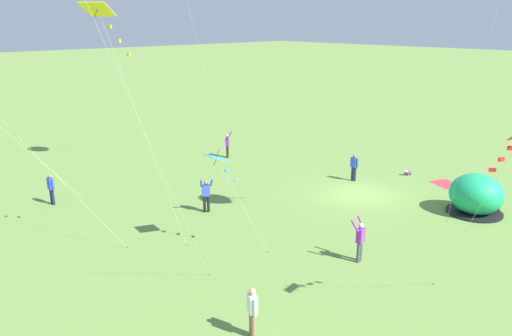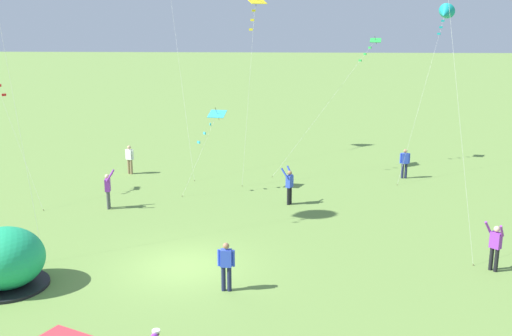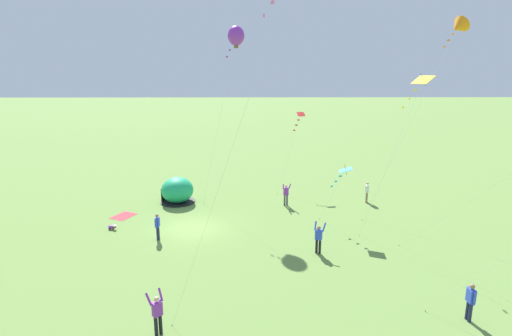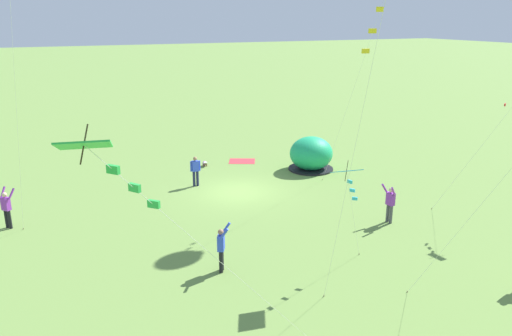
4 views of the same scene
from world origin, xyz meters
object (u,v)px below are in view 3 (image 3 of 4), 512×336
(person_flying_kite, at_px, (319,237))
(kite_orange, at_px, (458,27))
(kite_red, at_px, (299,118))
(kite_purple, at_px, (236,36))
(popup_tent, at_px, (177,191))
(toddler_crawling, at_px, (113,227))
(person_center_field, at_px, (157,313))
(kite_yellow, at_px, (420,85))
(person_watching_sky, at_px, (158,225))
(kite_cyan, at_px, (344,173))
(person_arms_raised, at_px, (286,194))
(person_strolling, at_px, (470,300))
(person_with_toddler, at_px, (367,191))

(person_flying_kite, bearing_deg, kite_orange, 126.49)
(kite_red, distance_m, kite_purple, 9.36)
(popup_tent, xyz_separation_m, toddler_crawling, (5.85, -3.40, -0.82))
(person_center_field, distance_m, kite_yellow, 18.84)
(popup_tent, relative_size, toddler_crawling, 5.08)
(person_watching_sky, xyz_separation_m, kite_cyan, (-1.80, 12.12, 2.97))
(person_arms_raised, xyz_separation_m, person_strolling, (15.39, 6.54, -0.03))
(person_flying_kite, bearing_deg, person_with_toddler, 149.52)
(toddler_crawling, xyz_separation_m, kite_orange, (-4.17, 24.22, 13.40))
(kite_cyan, bearing_deg, person_with_toddler, 148.73)
(person_with_toddler, xyz_separation_m, kite_red, (-5.22, -5.07, 5.38))
(kite_red, bearing_deg, popup_tent, -64.70)
(person_flying_kite, xyz_separation_m, kite_red, (-14.65, 0.48, 5.35))
(toddler_crawling, relative_size, kite_purple, 0.04)
(popup_tent, height_order, kite_yellow, kite_yellow)
(person_with_toddler, relative_size, kite_red, 0.25)
(person_strolling, bearing_deg, kite_red, -167.05)
(popup_tent, bearing_deg, person_arms_raised, 83.83)
(kite_yellow, bearing_deg, kite_orange, 141.09)
(toddler_crawling, distance_m, person_center_field, 12.63)
(person_flying_kite, relative_size, kite_red, 0.27)
(person_watching_sky, height_order, kite_red, kite_red)
(person_flying_kite, relative_size, kite_orange, 0.13)
(person_strolling, distance_m, kite_yellow, 12.34)
(kite_yellow, bearing_deg, person_strolling, -4.10)
(popup_tent, xyz_separation_m, person_with_toddler, (0.26, 15.55, -0.03))
(person_with_toddler, distance_m, kite_yellow, 11.48)
(kite_cyan, height_order, kite_red, kite_red)
(person_watching_sky, bearing_deg, popup_tent, -179.30)
(person_center_field, distance_m, kite_red, 24.16)
(toddler_crawling, bearing_deg, kite_purple, 133.80)
(kite_cyan, bearing_deg, person_arms_raised, -144.97)
(person_center_field, xyz_separation_m, kite_yellow, (-9.46, 13.75, 8.72))
(person_with_toddler, bearing_deg, person_flying_kite, -30.48)
(person_strolling, height_order, kite_purple, kite_purple)
(kite_orange, xyz_separation_m, kite_red, (-6.64, -10.35, -7.23))
(kite_yellow, bearing_deg, popup_tent, -115.59)
(person_flying_kite, distance_m, kite_yellow, 10.78)
(person_with_toddler, distance_m, person_flying_kite, 10.95)
(person_with_toddler, bearing_deg, toddler_crawling, -73.56)
(person_center_field, bearing_deg, kite_cyan, 138.75)
(person_with_toddler, bearing_deg, kite_yellow, 3.49)
(person_arms_raised, bearing_deg, toddler_crawling, -68.19)
(person_arms_raised, relative_size, kite_orange, 0.13)
(person_with_toddler, xyz_separation_m, person_arms_raised, (0.69, -6.71, 0.03))
(person_arms_raised, bearing_deg, kite_red, 164.48)
(person_center_field, bearing_deg, kite_yellow, 124.52)
(person_with_toddler, height_order, kite_purple, kite_purple)
(person_flying_kite, height_order, kite_yellow, kite_yellow)
(person_arms_raised, bearing_deg, person_center_field, -22.18)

